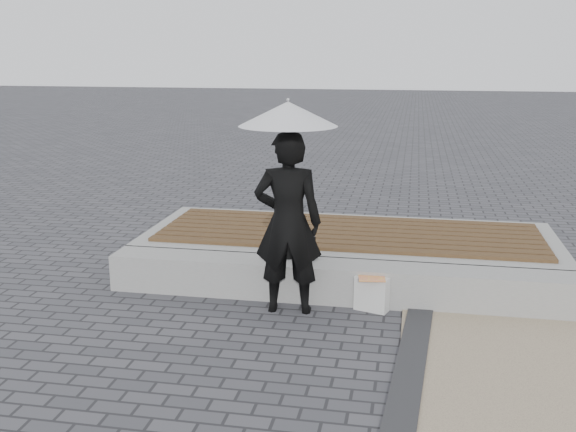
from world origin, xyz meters
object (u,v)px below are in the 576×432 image
at_px(parasol, 288,114).
at_px(canvas_tote, 372,294).
at_px(woman, 288,223).
at_px(seating_ledge, 337,281).
at_px(handbag, 299,247).

relative_size(parasol, canvas_tote, 3.44).
distance_m(woman, parasol, 1.08).
distance_m(seating_ledge, handbag, 0.56).
distance_m(seating_ledge, parasol, 1.91).
relative_size(seating_ledge, parasol, 4.07).
height_order(woman, handbag, woman).
distance_m(woman, canvas_tote, 1.14).
bearing_deg(woman, handbag, -97.95).
bearing_deg(handbag, seating_ledge, -42.62).
height_order(parasol, canvas_tote, parasol).
xyz_separation_m(parasol, handbag, (0.02, 0.56, -1.49)).
relative_size(seating_ledge, woman, 2.69).
relative_size(seating_ledge, canvas_tote, 13.99).
xyz_separation_m(woman, parasol, (0.00, 0.00, 1.08)).
xyz_separation_m(parasol, canvas_tote, (0.84, 0.16, -1.83)).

